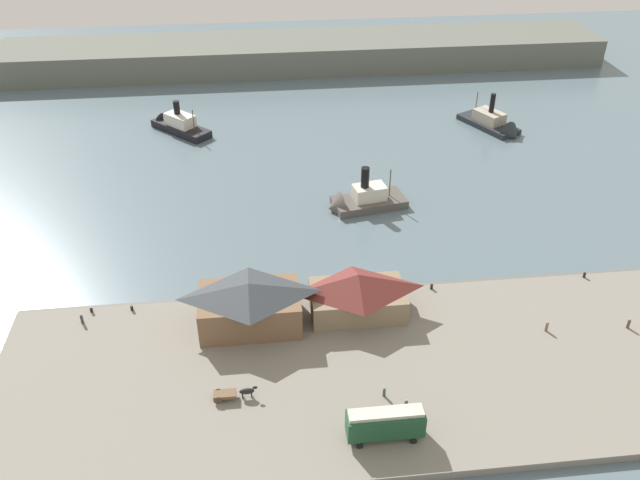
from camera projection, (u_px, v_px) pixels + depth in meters
The scene contains 20 objects.
ground_plane at pixel (362, 280), 111.59m from camera, with size 320.00×320.00×0.00m, color slate.
quay_promenade at pixel (388, 370), 93.03m from camera, with size 110.00×36.00×1.20m, color gray.
seawall_edge at pixel (366, 291), 108.33m from camera, with size 110.00×0.80×1.00m, color #666159.
ferry_shed_east_terminal at pixel (250, 304), 98.37m from camera, with size 15.30×9.84×7.59m.
ferry_shed_central_terminal at pixel (358, 293), 100.90m from camera, with size 14.69×8.89×7.09m.
street_tram at pixel (385, 423), 81.03m from camera, with size 9.61×2.95×4.59m.
horse_cart at pixel (233, 393), 87.36m from camera, with size 5.86×1.59×1.87m.
pedestrian_at_waters_edge at pixel (406, 405), 85.81m from camera, with size 0.44×0.44×1.79m.
pedestrian_by_tram at pixel (629, 324), 99.23m from camera, with size 0.43×0.43×1.74m.
pedestrian_near_east_shed at pixel (384, 392), 87.83m from camera, with size 0.38×0.38×1.55m.
pedestrian_standing_center at pixel (82, 319), 100.12m from camera, with size 0.43×0.43×1.73m.
pedestrian_walking_east at pixel (547, 327), 98.67m from camera, with size 0.43×0.43×1.75m.
mooring_post_center_east at pixel (432, 287), 107.38m from camera, with size 0.44×0.44×0.90m, color black.
mooring_post_center_west at pixel (132, 308), 102.86m from camera, with size 0.44×0.44×0.90m, color black.
mooring_post_west at pixel (584, 275), 110.01m from camera, with size 0.44×0.44×0.90m, color black.
mooring_post_east at pixel (91, 310), 102.53m from camera, with size 0.44×0.44×0.90m, color black.
ferry_approaching_west at pixel (176, 124), 161.66m from camera, with size 16.17×16.28×9.25m.
ferry_moored_east at pixel (495, 125), 162.06m from camera, with size 13.35×18.17×10.89m.
ferry_mid_harbor at pixel (359, 201), 130.84m from camera, with size 16.50×9.30×10.91m.
far_headland at pixel (304, 52), 200.49m from camera, with size 180.00×24.00×8.00m, color #60665B.
Camera 1 is at (-16.90, -87.92, 67.32)m, focal length 37.12 mm.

